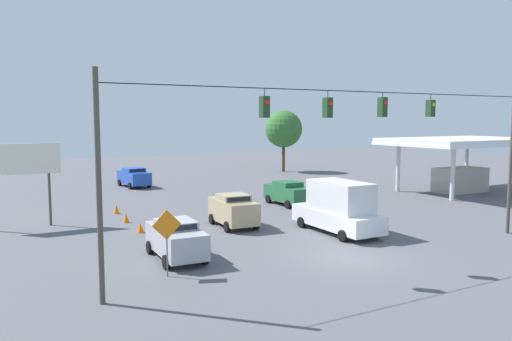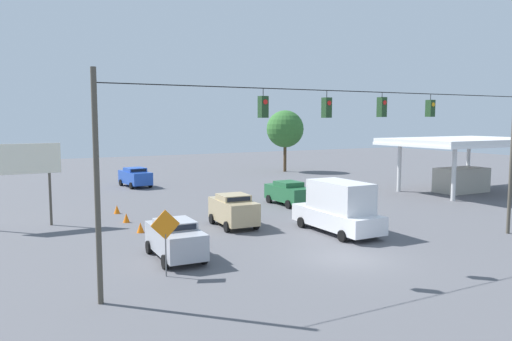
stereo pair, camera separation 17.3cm
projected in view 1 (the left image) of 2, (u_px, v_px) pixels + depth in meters
ground_plane at (349, 258)px, 23.62m from camera, size 140.00×140.00×0.00m
overhead_signal_span at (355, 145)px, 22.80m from camera, size 23.15×0.38×8.36m
sedan_tan_withflow_mid at (233, 210)px, 30.54m from camera, size 2.30×4.07×2.00m
sedan_green_oncoming_far at (288, 193)px, 38.35m from camera, size 2.03×4.41×1.81m
box_truck_white_crossing_near at (338, 207)px, 28.86m from camera, size 2.53×6.23×3.02m
sedan_silver_parked_shoulder at (176, 239)px, 23.49m from camera, size 2.17×4.44×1.85m
sedan_blue_withflow_deep at (134, 177)px, 48.60m from camera, size 2.45×4.57×1.87m
traffic_cone_nearest at (176, 253)px, 23.45m from camera, size 0.43×0.43×0.60m
traffic_cone_second at (156, 239)px, 26.25m from camera, size 0.43×0.43×0.60m
traffic_cone_third at (140, 228)px, 28.94m from camera, size 0.43×0.43×0.60m
traffic_cone_fourth at (126, 218)px, 31.79m from camera, size 0.43×0.43×0.60m
traffic_cone_fifth at (116, 209)px, 34.78m from camera, size 0.43×0.43×0.60m
gas_station at (461, 153)px, 44.94m from camera, size 13.42×8.70×4.87m
roadside_billboard at (19, 165)px, 29.84m from camera, size 4.63×0.16×5.12m
work_zone_sign at (167, 230)px, 20.70m from camera, size 1.27×0.06×2.84m
tree_horizon_left at (284, 129)px, 62.40m from camera, size 4.65×4.65×7.70m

